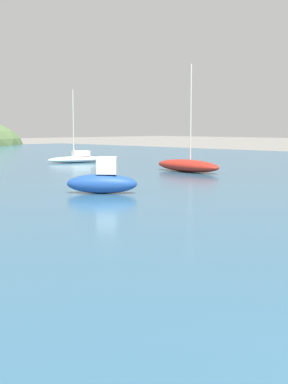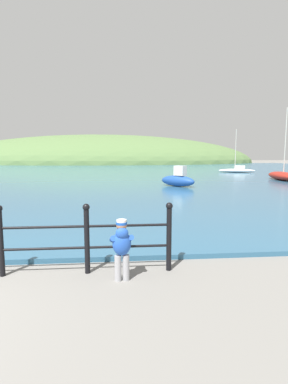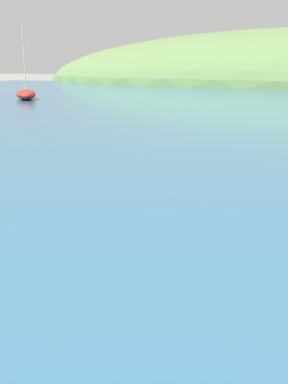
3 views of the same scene
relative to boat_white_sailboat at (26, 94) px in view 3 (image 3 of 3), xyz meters
name	(u,v)px [view 3 (image 3 of 3)]	position (x,y,z in m)	size (l,w,h in m)	color
water	(264,106)	(15.89, 1.28, -0.39)	(80.00, 60.00, 0.10)	#2D5B7A
boat_white_sailboat	(26,94)	(0.00, 0.00, 0.00)	(3.39, 3.86, 4.93)	maroon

